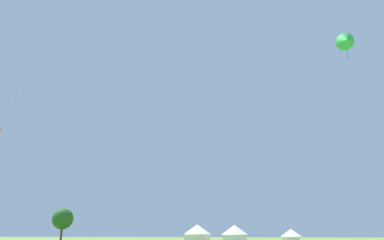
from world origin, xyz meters
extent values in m
cone|color=green|center=(14.57, 32.71, 18.72)|extent=(1.71, 1.94, 2.04)
cylinder|color=#207C31|center=(14.57, 32.71, 17.60)|extent=(0.05, 0.05, 1.37)
cylinder|color=#B2B2B7|center=(14.76, 32.12, 9.36)|extent=(0.41, 1.19, 18.72)
cylinder|color=#B2B2B7|center=(10.60, 36.74, 18.42)|extent=(2.04, 1.18, 36.85)
cylinder|color=#B2B2B7|center=(10.57, 34.90, 15.04)|extent=(2.38, 1.60, 30.08)
cylinder|color=#B2B2B7|center=(-10.03, 20.42, 15.29)|extent=(0.20, 2.09, 30.59)
cube|color=white|center=(-8.99, 70.70, 0.75)|extent=(4.02, 4.02, 1.51)
cone|color=white|center=(-8.99, 70.70, 2.39)|extent=(5.02, 5.02, 1.76)
cube|color=white|center=(-1.99, 70.70, 0.72)|extent=(3.85, 3.85, 1.44)
cone|color=white|center=(-1.99, 70.70, 2.28)|extent=(4.81, 4.81, 1.68)
cube|color=white|center=(7.99, 70.70, 0.55)|extent=(2.94, 2.94, 1.10)
cone|color=white|center=(7.99, 70.70, 1.74)|extent=(3.67, 3.67, 1.29)
cylinder|color=brown|center=(-39.31, 73.34, 1.56)|extent=(0.44, 0.44, 3.12)
sphere|color=#23561E|center=(-39.31, 73.34, 4.68)|extent=(4.44, 4.44, 4.44)
camera|label=1|loc=(8.83, -2.06, 1.52)|focal=36.12mm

